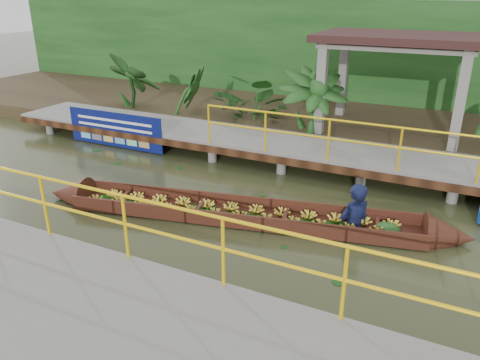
% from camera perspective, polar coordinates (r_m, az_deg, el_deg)
% --- Properties ---
extents(ground, '(80.00, 80.00, 0.00)m').
position_cam_1_polar(ground, '(10.12, -5.89, -3.25)').
color(ground, '#2D361B').
rests_on(ground, ground).
extents(land_strip, '(30.00, 8.00, 0.45)m').
position_cam_1_polar(land_strip, '(16.50, 7.94, 7.61)').
color(land_strip, '#2E2217').
rests_on(land_strip, ground).
extents(far_dock, '(16.00, 2.06, 1.66)m').
position_cam_1_polar(far_dock, '(12.76, 2.19, 4.63)').
color(far_dock, slate).
rests_on(far_dock, ground).
extents(near_dock, '(18.00, 2.40, 1.73)m').
position_cam_1_polar(near_dock, '(6.63, -18.18, -16.56)').
color(near_dock, slate).
rests_on(near_dock, ground).
extents(pavilion, '(4.40, 3.00, 3.00)m').
position_cam_1_polar(pavilion, '(14.22, 18.80, 14.99)').
color(pavilion, slate).
rests_on(pavilion, ground).
extents(foliage_backdrop, '(30.00, 0.80, 4.00)m').
position_cam_1_polar(foliage_backdrop, '(18.52, 10.80, 14.63)').
color(foliage_backdrop, '#153B13').
rests_on(foliage_backdrop, ground).
extents(vendor_boat, '(8.74, 2.65, 2.23)m').
position_cam_1_polar(vendor_boat, '(9.31, 3.10, -3.48)').
color(vendor_boat, '#36170E').
rests_on(vendor_boat, ground).
extents(blue_banner, '(3.30, 0.04, 1.03)m').
position_cam_1_polar(blue_banner, '(14.13, -15.03, 5.97)').
color(blue_banner, '#0B135A').
rests_on(blue_banner, ground).
extents(tropical_plants, '(14.39, 1.39, 1.74)m').
position_cam_1_polar(tropical_plants, '(14.00, 7.93, 9.61)').
color(tropical_plants, '#153B13').
rests_on(tropical_plants, ground).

